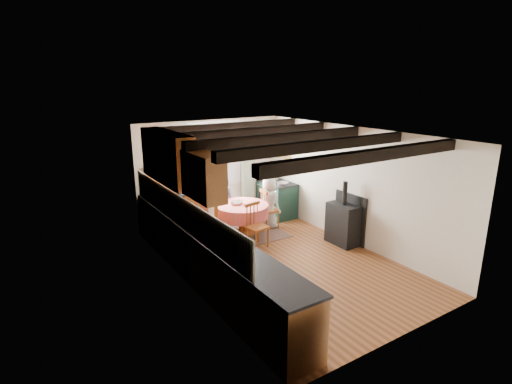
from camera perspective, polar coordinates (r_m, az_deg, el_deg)
floor at (r=7.67m, az=3.27°, el=-9.68°), size 3.60×5.50×0.00m
ceiling at (r=6.99m, az=3.57°, el=8.40°), size 3.60×5.50×0.00m
wall_back at (r=9.53m, az=-6.34°, el=2.96°), size 3.60×0.00×2.40m
wall_front at (r=5.40m, az=20.94°, el=-8.08°), size 3.60×0.00×2.40m
wall_left at (r=6.40m, az=-9.79°, el=-3.54°), size 0.00×5.50×2.40m
wall_right at (r=8.39m, az=13.42°, el=0.87°), size 0.00×5.50×2.40m
beam_a at (r=5.53m, az=15.87°, el=4.98°), size 3.60×0.16×0.16m
beam_b at (r=6.23m, az=9.01°, el=6.52°), size 3.60×0.16×0.16m
beam_c at (r=7.00m, az=3.56°, el=7.67°), size 3.60×0.16×0.16m
beam_d at (r=7.83m, az=-0.80°, el=8.54°), size 3.60×0.16×0.16m
beam_e at (r=8.69m, az=-4.32°, el=9.21°), size 3.60×0.16×0.16m
splash_left at (r=6.67m, az=-10.65°, el=-2.79°), size 0.02×4.50×0.55m
splash_back at (r=9.13m, az=-11.91°, el=2.15°), size 1.40×0.02×0.55m
base_cabinet_left at (r=6.79m, az=-7.14°, el=-9.18°), size 0.60×5.30×0.88m
base_cabinet_back at (r=9.06m, az=-11.30°, el=-2.92°), size 1.30×0.60×0.88m
worktop_left at (r=6.62m, az=-7.11°, el=-5.53°), size 0.64×5.30×0.04m
worktop_back at (r=8.91m, az=-11.41°, el=-0.15°), size 1.30×0.64×0.04m
wall_cabinet_glass at (r=7.35m, az=-12.53°, el=4.87°), size 0.34×1.80×0.90m
wall_cabinet_solid at (r=6.00m, az=-7.48°, el=2.24°), size 0.34×0.90×0.70m
window_frame at (r=9.48m, az=-5.82°, el=5.38°), size 1.34×0.03×1.54m
window_pane at (r=9.48m, az=-5.84°, el=5.38°), size 1.20×0.01×1.40m
curtain_left at (r=9.16m, az=-10.24°, el=1.65°), size 0.35×0.10×2.10m
curtain_right at (r=9.91m, az=-1.13°, el=2.95°), size 0.35×0.10×2.10m
curtain_rod at (r=9.32m, az=-5.69°, el=8.93°), size 2.00×0.03×0.03m
wall_picture at (r=9.96m, az=3.96°, el=6.50°), size 0.04×0.50×0.60m
wall_plate at (r=9.91m, az=-0.87°, el=6.49°), size 0.30×0.02×0.30m
rug at (r=8.86m, az=-2.00°, el=-6.03°), size 1.77×1.38×0.01m
dining_table at (r=8.74m, az=-2.02°, el=-3.96°), size 1.15×1.15×0.69m
chair_near at (r=8.08m, az=0.20°, el=-4.79°), size 0.45×0.46×0.91m
chair_left at (r=8.31m, az=-6.81°, el=-4.05°), size 0.55×0.53×0.99m
chair_right at (r=9.16m, az=1.97°, el=-2.35°), size 0.46×0.45×0.90m
aga_range at (r=9.94m, az=3.00°, el=-0.96°), size 0.62×0.95×0.88m
cast_iron_stove at (r=8.37m, az=12.31°, el=-2.96°), size 0.40×0.66×1.32m
child_far at (r=9.25m, az=-4.51°, el=-1.43°), size 0.48×0.39×1.14m
child_right at (r=9.15m, az=1.87°, el=-1.42°), size 0.49×0.64×1.19m
bowl_a at (r=8.64m, az=-2.77°, el=-1.63°), size 0.26×0.26×0.05m
bowl_b at (r=8.71m, az=-2.48°, el=-1.43°), size 0.26×0.26×0.06m
cup at (r=8.61m, az=-3.37°, el=-1.56°), size 0.12×0.12×0.08m
canister_tall at (r=8.82m, az=-12.50°, el=0.67°), size 0.16×0.16×0.27m
canister_wide at (r=8.92m, az=-10.79°, el=0.66°), size 0.17×0.17×0.19m
canister_slim at (r=9.04m, az=-9.43°, el=1.18°), size 0.09×0.09×0.26m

